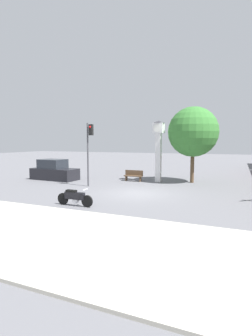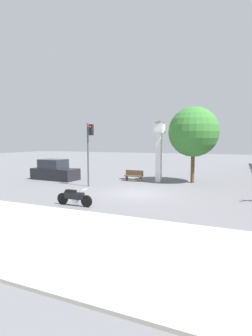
% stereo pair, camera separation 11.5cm
% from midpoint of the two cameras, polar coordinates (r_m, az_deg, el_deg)
% --- Properties ---
extents(ground_plane, '(120.00, 120.00, 0.00)m').
position_cam_midpoint_polar(ground_plane, '(17.01, 2.39, -5.56)').
color(ground_plane, slate).
extents(sidewalk_strip, '(36.00, 6.00, 0.10)m').
position_cam_midpoint_polar(sidewalk_strip, '(9.91, -15.67, -13.79)').
color(sidewalk_strip, '#BCB7A8').
rests_on(sidewalk_strip, ground_plane).
extents(motorcycle, '(2.11, 0.46, 0.93)m').
position_cam_midpoint_polar(motorcycle, '(13.97, -11.35, -6.28)').
color(motorcycle, black).
rests_on(motorcycle, ground_plane).
extents(clock_tower, '(0.98, 0.98, 5.06)m').
position_cam_midpoint_polar(clock_tower, '(21.81, 6.94, 5.60)').
color(clock_tower, white).
rests_on(clock_tower, ground_plane).
extents(traffic_light, '(0.50, 0.35, 4.70)m').
position_cam_midpoint_polar(traffic_light, '(19.60, -8.17, 5.32)').
color(traffic_light, '#47474C').
rests_on(traffic_light, ground_plane).
extents(street_tree, '(4.02, 4.02, 6.14)m').
position_cam_midpoint_polar(street_tree, '(21.91, 14.26, 7.61)').
color(street_tree, brown).
rests_on(street_tree, ground_plane).
extents(bench, '(1.60, 0.44, 0.92)m').
position_cam_midpoint_polar(bench, '(22.26, 1.51, -1.61)').
color(bench, brown).
rests_on(bench, ground_plane).
extents(parked_car, '(4.29, 2.02, 1.80)m').
position_cam_midpoint_polar(parked_car, '(23.98, -15.51, -0.67)').
color(parked_car, black).
rests_on(parked_car, ground_plane).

